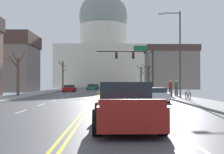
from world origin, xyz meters
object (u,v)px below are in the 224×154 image
(sedan_oncoming_01, at_px, (92,87))
(sedan_near_03, at_px, (116,100))
(sedan_near_01, at_px, (110,92))
(pedestrian_00, at_px, (176,87))
(pickup_truck_near_04, at_px, (126,107))
(sedan_oncoming_02, at_px, (95,86))
(sedan_near_02, at_px, (155,95))
(bicycle_parked, at_px, (188,95))
(pedestrian_01, at_px, (171,87))
(street_lamp_right, at_px, (177,47))
(signal_gantry, at_px, (137,59))
(sedan_near_00, at_px, (138,91))
(sedan_oncoming_00, at_px, (69,89))

(sedan_oncoming_01, bearing_deg, sedan_near_03, -85.46)
(sedan_near_01, relative_size, pedestrian_00, 2.71)
(pickup_truck_near_04, xyz_separation_m, sedan_oncoming_02, (-3.71, 67.51, -0.16))
(sedan_near_02, relative_size, bicycle_parked, 2.54)
(pedestrian_01, bearing_deg, street_lamp_right, -86.37)
(signal_gantry, height_order, pedestrian_00, signal_gantry)
(street_lamp_right, xyz_separation_m, bicycle_parked, (0.19, -3.01, -4.49))
(pedestrian_00, bearing_deg, sedan_near_03, -114.76)
(pickup_truck_near_04, bearing_deg, sedan_near_00, 83.32)
(sedan_near_00, xyz_separation_m, sedan_near_01, (-3.58, -6.45, 0.04))
(sedan_near_00, xyz_separation_m, pedestrian_01, (2.65, -7.15, 0.52))
(sedan_oncoming_02, bearing_deg, sedan_near_00, -80.05)
(sedan_oncoming_01, xyz_separation_m, pedestrian_01, (9.77, -33.61, 0.51))
(signal_gantry, relative_size, sedan_near_02, 1.76)
(sedan_near_00, relative_size, sedan_oncoming_01, 1.00)
(sedan_near_01, height_order, sedan_near_03, sedan_near_01)
(street_lamp_right, distance_m, sedan_near_03, 13.47)
(sedan_oncoming_00, distance_m, sedan_oncoming_02, 26.19)
(sedan_near_03, relative_size, sedan_oncoming_01, 1.04)
(street_lamp_right, height_order, sedan_oncoming_01, street_lamp_right)
(sedan_near_02, xyz_separation_m, sedan_oncoming_00, (-10.38, 27.10, -0.01))
(street_lamp_right, distance_m, sedan_near_01, 8.36)
(bicycle_parked, bearing_deg, pedestrian_00, 85.26)
(signal_gantry, xyz_separation_m, sedan_near_02, (-0.17, -17.10, -4.23))
(sedan_oncoming_02, relative_size, bicycle_parked, 2.62)
(pickup_truck_near_04, height_order, bicycle_parked, pickup_truck_near_04)
(sedan_near_00, relative_size, pedestrian_01, 2.60)
(sedan_near_01, xyz_separation_m, sedan_oncoming_01, (-3.54, 32.91, -0.02))
(street_lamp_right, xyz_separation_m, pedestrian_00, (0.77, 3.95, -3.89))
(sedan_near_00, xyz_separation_m, bicycle_parked, (3.00, -12.61, -0.08))
(signal_gantry, relative_size, sedan_oncoming_00, 1.87)
(pedestrian_00, bearing_deg, sedan_oncoming_02, 103.08)
(sedan_near_01, bearing_deg, signal_gantry, 69.56)
(sedan_near_02, relative_size, sedan_oncoming_00, 1.06)
(signal_gantry, bearing_deg, street_lamp_right, -79.05)
(signal_gantry, distance_m, sedan_oncoming_01, 24.23)
(sedan_oncoming_00, height_order, sedan_oncoming_01, sedan_oncoming_01)
(pickup_truck_near_04, height_order, sedan_oncoming_00, pickup_truck_near_04)
(sedan_near_01, relative_size, sedan_oncoming_01, 1.05)
(sedan_oncoming_01, relative_size, pedestrian_01, 2.60)
(sedan_near_00, bearing_deg, pedestrian_01, -69.65)
(sedan_near_00, xyz_separation_m, pickup_truck_near_04, (-3.25, -27.78, 0.16))
(sedan_near_00, bearing_deg, signal_gantry, 86.58)
(sedan_oncoming_01, distance_m, sedan_oncoming_02, 13.27)
(sedan_near_00, distance_m, bicycle_parked, 12.96)
(signal_gantry, relative_size, sedan_near_03, 1.73)
(sedan_near_01, relative_size, sedan_near_03, 1.01)
(sedan_oncoming_02, distance_m, bicycle_parked, 53.28)
(signal_gantry, relative_size, pickup_truck_near_04, 1.51)
(pedestrian_01, bearing_deg, sedan_near_01, 173.58)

